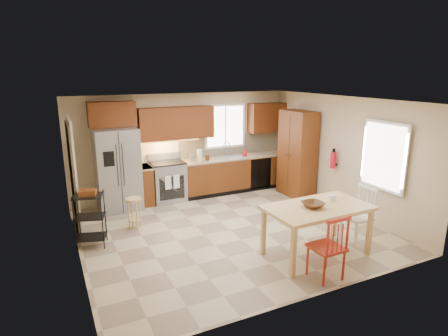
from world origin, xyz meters
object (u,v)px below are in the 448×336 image
range_stove (168,182)px  bar_stool (134,213)px  chair_white (357,216)px  table_bowl (313,207)px  pantry (297,154)px  chair_red (326,246)px  soap_bottle (245,153)px  fire_extinguisher (333,160)px  dining_table (316,231)px  table_jar (332,199)px  utility_cart (90,220)px  refrigerator (118,170)px

range_stove → bar_stool: range_stove is taller
chair_white → table_bowl: (-1.06, -0.05, 0.35)m
chair_white → table_bowl: bearing=91.4°
pantry → bar_stool: bearing=-175.6°
chair_red → bar_stool: 3.74m
soap_bottle → bar_stool: (-3.12, -1.21, -0.68)m
fire_extinguisher → chair_white: bearing=-116.9°
dining_table → table_jar: table_jar is taller
utility_cart → pantry: bearing=25.0°
pantry → table_bowl: 3.19m
dining_table → bar_stool: dining_table is taller
utility_cart → chair_white: bearing=-7.6°
soap_bottle → table_bowl: soap_bottle is taller
table_jar → utility_cart: 4.20m
range_stove → table_bowl: bearing=-70.6°
fire_extinguisher → chair_red: bearing=-132.5°
chair_white → table_jar: chair_white is taller
table_jar → utility_cart: utility_cart is taller
chair_red → chair_white: same height
fire_extinguisher → dining_table: bearing=-136.8°
dining_table → utility_cart: 3.90m
fire_extinguisher → chair_red: 3.19m
refrigerator → pantry: 4.23m
soap_bottle → chair_red: bearing=-102.8°
fire_extinguisher → soap_bottle: bearing=120.5°
soap_bottle → table_jar: (-0.24, -3.50, -0.11)m
chair_red → bar_stool: (-2.16, 3.05, -0.20)m
soap_bottle → dining_table: soap_bottle is taller
table_bowl → chair_red: bearing=-110.4°
refrigerator → table_bowl: (2.45, -3.64, -0.05)m
chair_red → dining_table: bearing=60.4°
table_jar → bar_stool: bearing=141.5°
utility_cart → table_jar: bearing=-10.0°
refrigerator → chair_red: (2.21, -4.29, -0.40)m
range_stove → fire_extinguisher: size_ratio=2.56×
soap_bottle → table_bowl: bearing=-101.4°
fire_extinguisher → utility_cart: fire_extinguisher is taller
range_stove → pantry: 3.19m
range_stove → pantry: pantry is taller
table_jar → fire_extinguisher: bearing=48.2°
dining_table → table_bowl: size_ratio=4.94×
chair_white → utility_cart: 4.72m
range_stove → table_bowl: 3.94m
pantry → refrigerator: bearing=167.4°
pantry → table_jar: (-1.19, -2.60, -0.16)m
table_bowl → utility_cart: utility_cart is taller
refrigerator → fire_extinguisher: refrigerator is taller
bar_stool → table_bowl: bearing=-35.5°
range_stove → bar_stool: bearing=-130.2°
chair_white → bar_stool: (-3.46, 2.35, -0.20)m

